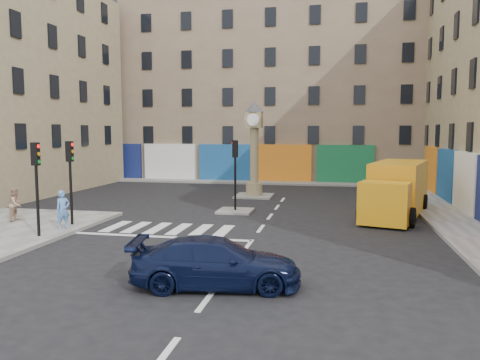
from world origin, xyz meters
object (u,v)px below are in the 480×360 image
(traffic_light_left_near, at_px, (36,174))
(pedestrian_tan, at_px, (16,204))
(traffic_light_island, at_px, (235,164))
(navy_sedan, at_px, (216,262))
(traffic_light_left_far, at_px, (70,169))
(clock_pillar, at_px, (254,143))
(pedestrian_blue, at_px, (63,210))
(yellow_van, at_px, (397,189))

(traffic_light_left_near, relative_size, pedestrian_tan, 2.37)
(traffic_light_left_near, distance_m, traffic_light_island, 10.03)
(traffic_light_left_near, xyz_separation_m, navy_sedan, (8.27, -4.07, -1.94))
(traffic_light_left_near, bearing_deg, traffic_light_left_far, 90.00)
(clock_pillar, relative_size, navy_sedan, 1.31)
(traffic_light_island, height_order, pedestrian_tan, traffic_light_island)
(pedestrian_blue, bearing_deg, clock_pillar, 6.63)
(traffic_light_left_far, height_order, navy_sedan, traffic_light_left_far)
(traffic_light_island, height_order, clock_pillar, clock_pillar)
(navy_sedan, bearing_deg, yellow_van, -36.28)
(yellow_van, distance_m, pedestrian_blue, 16.01)
(traffic_light_left_far, relative_size, traffic_light_island, 1.00)
(clock_pillar, relative_size, pedestrian_tan, 3.91)
(pedestrian_blue, bearing_deg, pedestrian_tan, 102.34)
(clock_pillar, bearing_deg, traffic_light_left_far, -118.94)
(pedestrian_tan, bearing_deg, pedestrian_blue, -113.02)
(traffic_light_left_far, height_order, traffic_light_island, traffic_light_left_far)
(traffic_light_left_near, height_order, pedestrian_blue, traffic_light_left_near)
(traffic_light_island, bearing_deg, clock_pillar, 90.00)
(traffic_light_left_near, height_order, navy_sedan, traffic_light_left_near)
(clock_pillar, bearing_deg, navy_sedan, -83.71)
(navy_sedan, bearing_deg, pedestrian_tan, 49.46)
(pedestrian_blue, height_order, pedestrian_tan, pedestrian_blue)
(yellow_van, relative_size, pedestrian_tan, 4.97)
(traffic_light_left_near, bearing_deg, navy_sedan, -26.23)
(pedestrian_tan, bearing_deg, traffic_light_left_far, -97.34)
(navy_sedan, xyz_separation_m, pedestrian_blue, (-8.11, 5.55, 0.29))
(traffic_light_left_near, relative_size, clock_pillar, 0.61)
(traffic_light_island, xyz_separation_m, yellow_van, (8.26, 0.65, -1.25))
(pedestrian_blue, distance_m, pedestrian_tan, 3.36)
(traffic_light_island, bearing_deg, pedestrian_tan, -151.06)
(traffic_light_island, height_order, pedestrian_blue, traffic_light_island)
(traffic_light_left_far, xyz_separation_m, clock_pillar, (6.30, 11.40, 0.93))
(clock_pillar, xyz_separation_m, pedestrian_blue, (-6.14, -12.32, -2.58))
(clock_pillar, relative_size, yellow_van, 0.79)
(traffic_light_left_far, distance_m, clock_pillar, 13.05)
(traffic_light_left_far, height_order, pedestrian_blue, traffic_light_left_far)
(yellow_van, height_order, pedestrian_tan, yellow_van)
(clock_pillar, bearing_deg, pedestrian_blue, -116.49)
(traffic_light_left_far, relative_size, pedestrian_tan, 2.37)
(clock_pillar, bearing_deg, pedestrian_tan, -129.84)
(traffic_light_left_near, height_order, traffic_light_island, traffic_light_left_near)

